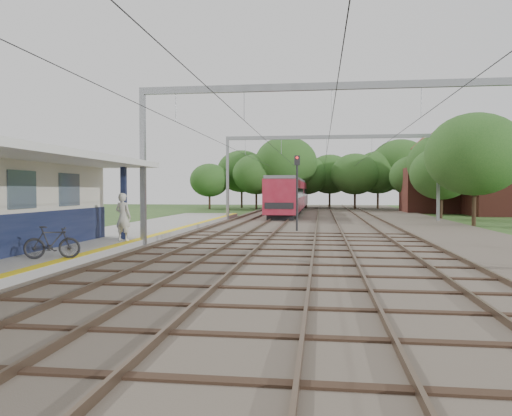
{
  "coord_description": "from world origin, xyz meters",
  "views": [
    {
      "loc": [
        2.77,
        -6.11,
        2.53
      ],
      "look_at": [
        -0.58,
        19.56,
        1.6
      ],
      "focal_mm": 35.0,
      "sensor_mm": 36.0,
      "label": 1
    }
  ],
  "objects_px": {
    "bicycle": "(52,242)",
    "signal_post": "(297,183)",
    "person": "(123,217)",
    "train": "(292,195)"
  },
  "relations": [
    {
      "from": "bicycle",
      "to": "signal_post",
      "type": "bearing_deg",
      "value": -42.27
    },
    {
      "from": "person",
      "to": "train",
      "type": "relative_size",
      "value": 0.06
    },
    {
      "from": "bicycle",
      "to": "person",
      "type": "bearing_deg",
      "value": -17.15
    },
    {
      "from": "signal_post",
      "to": "train",
      "type": "bearing_deg",
      "value": 81.81
    },
    {
      "from": "person",
      "to": "signal_post",
      "type": "height_order",
      "value": "signal_post"
    },
    {
      "from": "bicycle",
      "to": "signal_post",
      "type": "relative_size",
      "value": 0.38
    },
    {
      "from": "bicycle",
      "to": "train",
      "type": "distance_m",
      "value": 41.64
    },
    {
      "from": "bicycle",
      "to": "signal_post",
      "type": "xyz_separation_m",
      "value": [
        7.05,
        14.88,
        2.07
      ]
    },
    {
      "from": "person",
      "to": "bicycle",
      "type": "bearing_deg",
      "value": 105.12
    },
    {
      "from": "signal_post",
      "to": "bicycle",
      "type": "bearing_deg",
      "value": -127.54
    }
  ]
}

